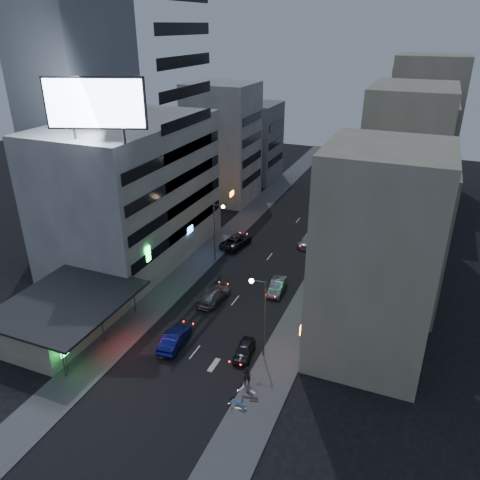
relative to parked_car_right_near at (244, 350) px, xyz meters
The scene contains 29 objects.
ground 7.07m from the parked_car_right_near, 130.96° to the right, with size 180.00×180.00×0.00m, color black.
sidewalk_left 27.72m from the parked_car_right_near, 117.08° to the left, with size 4.00×120.00×0.12m, color #4C4C4F.
sidewalk_right 24.92m from the parked_car_right_near, 82.20° to the left, with size 4.00×120.00×0.12m, color #4C4C4F.
food_court 18.86m from the parked_car_right_near, 169.84° to the right, with size 11.00×13.00×3.88m.
white_building 27.43m from the parked_car_right_near, 145.82° to the left, with size 14.00×24.00×18.00m, color beige.
grey_tower 38.95m from the parked_car_right_near, 150.00° to the left, with size 10.00×14.00×34.00m, color gray.
shophouse_near 14.90m from the parked_car_right_near, 26.52° to the left, with size 10.00×11.00×20.00m, color #B9AD91.
shophouse_mid 21.23m from the parked_car_right_near, 56.88° to the left, with size 11.00×12.00×16.00m, color tan.
shophouse_far 33.10m from the parked_car_right_near, 70.72° to the left, with size 10.00×14.00×22.00m, color #B9AD91.
far_left_a 45.46m from the parked_car_right_near, 116.88° to the left, with size 11.00×10.00×20.00m, color beige.
far_left_b 56.98m from the parked_car_right_near, 111.37° to the left, with size 12.00×10.00×15.00m, color gray.
far_right_a 46.74m from the parked_car_right_near, 76.31° to the left, with size 11.00×12.00×18.00m, color tan.
far_right_b 60.84m from the parked_car_right_near, 79.02° to the left, with size 12.00×12.00×24.00m, color #B9AD91.
billboard 27.80m from the parked_car_right_near, 165.20° to the left, with size 9.52×3.75×6.20m.
street_lamp_right_near 4.93m from the parked_car_right_near, 27.87° to the left, with size 1.60×0.44×8.02m.
street_lamp_left 20.28m from the parked_car_right_near, 122.24° to the left, with size 1.60×0.44×8.02m.
street_lamp_right_far 35.02m from the parked_car_right_near, 87.88° to the left, with size 1.60×0.44×8.02m.
parked_car_right_near is the anchor object (origin of this frame).
parked_car_right_mid 12.42m from the parked_car_right_near, 93.82° to the left, with size 1.52×4.37×1.44m, color #9C9EA4.
parked_car_left 24.23m from the parked_car_right_near, 114.62° to the left, with size 2.62×5.68×1.58m, color #242429.
parked_car_right_far 26.45m from the parked_car_right_near, 91.59° to the left, with size 2.08×5.13×1.49m, color gray.
road_car_blue 6.98m from the parked_car_right_near, behind, with size 1.71×4.90×1.61m, color navy.
road_car_silver 10.35m from the parked_car_right_near, 131.60° to the left, with size 2.16×5.32×1.54m, color #96989E.
person 4.00m from the parked_car_right_near, 65.02° to the right, with size 0.68×0.45×1.86m, color black.
scooter_black_a 7.07m from the parked_car_right_near, 65.60° to the right, with size 1.73×0.58×1.06m, color black, non-canonical shape.
scooter_silver_a 6.81m from the parked_car_right_near, 66.63° to the right, with size 1.64×0.55×1.00m, color #B6B9BE, non-canonical shape.
scooter_blue 6.47m from the parked_car_right_near, 66.12° to the right, with size 1.99×0.66×1.22m, color navy, non-canonical shape.
scooter_black_b 5.74m from the parked_car_right_near, 56.01° to the right, with size 2.04×0.68×1.25m, color black, non-canonical shape.
scooter_silver_b 5.18m from the parked_car_right_near, 56.79° to the right, with size 2.07×0.69×1.26m, color #9DA0A4, non-canonical shape.
Camera 1 is at (17.85, -27.88, 28.71)m, focal length 35.00 mm.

